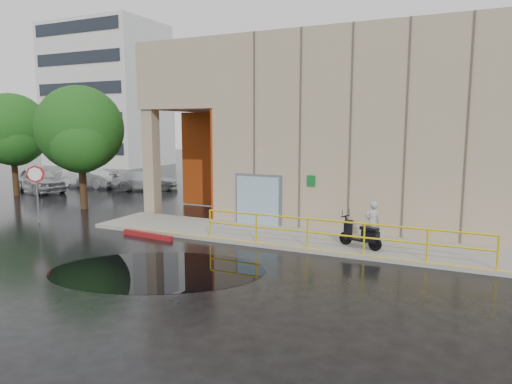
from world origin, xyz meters
TOP-DOWN VIEW (x-y plane):
  - ground at (0.00, 0.00)m, footprint 120.00×120.00m
  - sidewalk at (4.00, 4.50)m, footprint 20.00×3.00m
  - building at (5.10, 10.98)m, footprint 20.00×10.17m
  - guardrail at (4.25, 3.15)m, footprint 9.56×0.06m
  - distant_building at (-28.00, 27.98)m, footprint 12.00×8.08m
  - person at (5.18, 4.60)m, footprint 0.66×0.61m
  - scooter at (4.93, 3.91)m, footprint 1.64×1.01m
  - stop_sign at (-9.00, 2.70)m, footprint 0.65×0.47m
  - red_curb at (-2.92, 2.54)m, footprint 2.41×0.42m
  - puddle at (-0.08, -0.63)m, footprint 7.42×6.13m
  - car_a at (-17.00, 9.52)m, footprint 4.98×3.28m
  - car_b at (-16.00, 12.73)m, footprint 4.57×1.80m
  - car_c at (-11.43, 13.17)m, footprint 4.64×3.65m
  - tree_near at (-9.67, 6.02)m, footprint 4.34×4.34m
  - tree_far at (-16.93, 7.78)m, footprint 4.34×4.34m

SIDE VIEW (x-z plane):
  - ground at x=0.00m, z-range 0.00..0.00m
  - puddle at x=-0.08m, z-range 0.00..0.01m
  - sidewalk at x=4.00m, z-range 0.00..0.15m
  - red_curb at x=-2.92m, z-range 0.00..0.18m
  - car_c at x=-11.43m, z-range 0.00..1.26m
  - guardrail at x=4.25m, z-range 0.16..1.19m
  - car_b at x=-16.00m, z-range 0.00..1.48m
  - car_a at x=-17.00m, z-range 0.00..1.57m
  - scooter at x=4.93m, z-range 0.24..1.48m
  - person at x=5.18m, z-range 0.15..1.67m
  - stop_sign at x=-9.00m, z-range 0.59..3.13m
  - tree_far at x=-16.93m, z-range 0.76..6.96m
  - tree_near at x=-9.67m, z-range 0.79..7.06m
  - building at x=5.10m, z-range 0.21..8.21m
  - distant_building at x=-28.00m, z-range 0.00..15.00m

